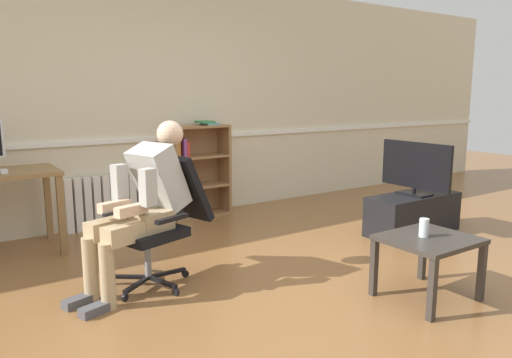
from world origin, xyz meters
TOP-DOWN VIEW (x-y plane):
  - ground_plane at (0.00, 0.00)m, footprint 18.00×18.00m
  - back_wall at (0.00, 2.65)m, footprint 12.00×0.13m
  - computer_mouse at (-1.64, 2.03)m, footprint 0.06×0.10m
  - bookshelf at (0.38, 2.44)m, footprint 0.70×0.29m
  - radiator at (-0.59, 2.54)m, footprint 0.94×0.08m
  - office_chair at (-0.73, 0.82)m, footprint 0.83×0.68m
  - person_seated at (-0.91, 0.76)m, footprint 0.99×0.58m
  - tv_stand at (1.91, 0.57)m, footprint 1.04×0.40m
  - tv_screen at (1.91, 0.57)m, footprint 0.21×0.80m
  - coffee_table at (0.66, -0.53)m, footprint 0.60×0.54m
  - drinking_glass at (0.64, -0.51)m, footprint 0.07×0.07m

SIDE VIEW (x-z plane):
  - ground_plane at x=0.00m, z-range 0.00..0.00m
  - tv_stand at x=1.91m, z-range 0.00..0.40m
  - radiator at x=-0.59m, z-range 0.00..0.57m
  - coffee_table at x=0.66m, z-range 0.15..0.60m
  - drinking_glass at x=0.64m, z-range 0.45..0.57m
  - office_chair at x=-0.73m, z-range 0.04..1.00m
  - bookshelf at x=0.38m, z-range -0.03..1.08m
  - person_seated at x=-0.91m, z-range 0.04..1.26m
  - tv_screen at x=1.91m, z-range 0.42..0.95m
  - computer_mouse at x=-1.64m, z-range 0.76..0.79m
  - back_wall at x=0.00m, z-range 0.00..2.70m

